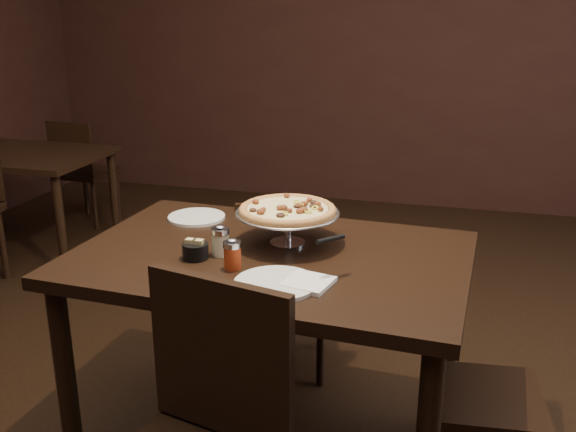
# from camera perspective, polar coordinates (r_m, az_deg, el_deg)

# --- Properties ---
(room) EXTENTS (6.04, 7.04, 2.84)m
(room) POSITION_cam_1_polar(r_m,az_deg,el_deg) (2.07, -1.75, 11.38)
(room) COLOR black
(room) RESTS_ON ground
(dining_table) EXTENTS (1.39, 0.97, 0.84)m
(dining_table) POSITION_cam_1_polar(r_m,az_deg,el_deg) (2.26, -1.57, -5.89)
(dining_table) COLOR black
(dining_table) RESTS_ON ground
(background_table) EXTENTS (1.15, 0.76, 0.72)m
(background_table) POSITION_cam_1_polar(r_m,az_deg,el_deg) (4.69, -22.91, 4.12)
(background_table) COLOR black
(background_table) RESTS_ON ground
(pizza_stand) EXTENTS (0.37, 0.37, 0.15)m
(pizza_stand) POSITION_cam_1_polar(r_m,az_deg,el_deg) (2.26, -0.05, 0.50)
(pizza_stand) COLOR silver
(pizza_stand) RESTS_ON dining_table
(parmesan_shaker) EXTENTS (0.06, 0.06, 0.11)m
(parmesan_shaker) POSITION_cam_1_polar(r_m,az_deg,el_deg) (2.19, -6.03, -2.21)
(parmesan_shaker) COLOR beige
(parmesan_shaker) RESTS_ON dining_table
(pepper_flake_shaker) EXTENTS (0.06, 0.06, 0.10)m
(pepper_flake_shaker) POSITION_cam_1_polar(r_m,az_deg,el_deg) (2.07, -4.97, -3.41)
(pepper_flake_shaker) COLOR maroon
(pepper_flake_shaker) RESTS_ON dining_table
(packet_caddy) EXTENTS (0.09, 0.09, 0.07)m
(packet_caddy) POSITION_cam_1_polar(r_m,az_deg,el_deg) (2.18, -8.24, -3.03)
(packet_caddy) COLOR black
(packet_caddy) RESTS_ON dining_table
(napkin_stack) EXTENTS (0.16, 0.16, 0.01)m
(napkin_stack) POSITION_cam_1_polar(r_m,az_deg,el_deg) (1.96, 1.80, -5.94)
(napkin_stack) COLOR white
(napkin_stack) RESTS_ON dining_table
(plate_left) EXTENTS (0.23, 0.23, 0.01)m
(plate_left) POSITION_cam_1_polar(r_m,az_deg,el_deg) (2.59, -8.13, -0.10)
(plate_left) COLOR silver
(plate_left) RESTS_ON dining_table
(plate_near) EXTENTS (0.26, 0.26, 0.01)m
(plate_near) POSITION_cam_1_polar(r_m,az_deg,el_deg) (1.96, -1.08, -6.02)
(plate_near) COLOR silver
(plate_near) RESTS_ON dining_table
(serving_spatula) EXTENTS (0.14, 0.14, 0.02)m
(serving_spatula) POSITION_cam_1_polar(r_m,az_deg,el_deg) (1.99, 3.80, -2.12)
(serving_spatula) COLOR silver
(serving_spatula) RESTS_ON pizza_stand
(chair_far) EXTENTS (0.48, 0.48, 0.87)m
(chair_far) POSITION_cam_1_polar(r_m,az_deg,el_deg) (2.90, -0.25, -5.74)
(chair_far) COLOR black
(chair_far) RESTS_ON ground
(chair_side) EXTENTS (0.41, 0.41, 0.81)m
(chair_side) POSITION_cam_1_polar(r_m,az_deg,el_deg) (2.31, 15.57, -13.99)
(chair_side) COLOR black
(chair_side) RESTS_ON ground
(bg_chair_far) EXTENTS (0.42, 0.42, 0.83)m
(bg_chair_far) POSITION_cam_1_polar(r_m,az_deg,el_deg) (5.23, -17.86, 4.09)
(bg_chair_far) COLOR black
(bg_chair_far) RESTS_ON ground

